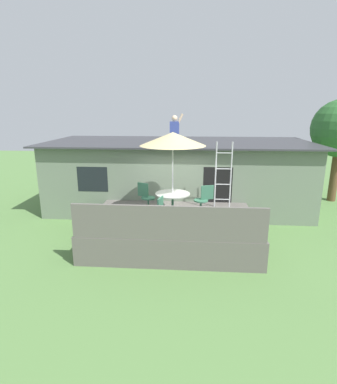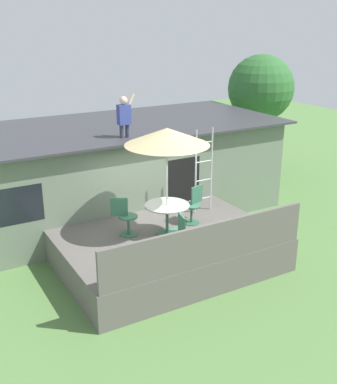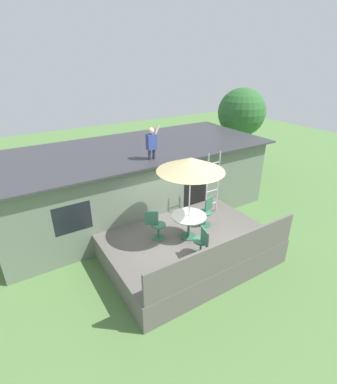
{
  "view_description": "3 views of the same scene",
  "coord_description": "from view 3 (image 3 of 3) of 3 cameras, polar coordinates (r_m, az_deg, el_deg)",
  "views": [
    {
      "loc": [
        0.55,
        -8.84,
        3.98
      ],
      "look_at": [
        -0.18,
        0.76,
        1.37
      ],
      "focal_mm": 28.79,
      "sensor_mm": 36.0,
      "label": 1
    },
    {
      "loc": [
        -5.12,
        -9.01,
        5.57
      ],
      "look_at": [
        0.33,
        0.48,
        1.64
      ],
      "focal_mm": 45.06,
      "sensor_mm": 36.0,
      "label": 2
    },
    {
      "loc": [
        -4.42,
        -5.99,
        5.82
      ],
      "look_at": [
        -0.08,
        0.98,
        1.93
      ],
      "focal_mm": 26.97,
      "sensor_mm": 36.0,
      "label": 3
    }
  ],
  "objects": [
    {
      "name": "ground_plane",
      "position": [
        9.45,
        3.64,
        -12.73
      ],
      "size": [
        40.0,
        40.0,
        0.0
      ],
      "primitive_type": "plane",
      "color": "#567F42"
    },
    {
      "name": "backyard_tree",
      "position": [
        15.87,
        14.24,
        14.87
      ],
      "size": [
        2.44,
        2.44,
        4.39
      ],
      "color": "brown",
      "rests_on": "ground"
    },
    {
      "name": "patio_chair_near",
      "position": [
        7.96,
        6.67,
        -9.79
      ],
      "size": [
        0.44,
        0.61,
        0.92
      ],
      "rotation": [
        0.0,
        0.0,
        1.34
      ],
      "color": "#33664C",
      "rests_on": "deck"
    },
    {
      "name": "person_figure",
      "position": [
        9.46,
        -3.34,
        9.99
      ],
      "size": [
        0.47,
        0.2,
        1.11
      ],
      "color": "#33384C",
      "rests_on": "house"
    },
    {
      "name": "patio_table",
      "position": [
        8.64,
        4.01,
        -5.61
      ],
      "size": [
        1.04,
        1.04,
        0.74
      ],
      "color": "#33664C",
      "rests_on": "deck"
    },
    {
      "name": "patio_umbrella",
      "position": [
        7.88,
        4.4,
        5.45
      ],
      "size": [
        1.9,
        1.9,
        2.54
      ],
      "color": "silver",
      "rests_on": "deck"
    },
    {
      "name": "deck_railing",
      "position": [
        7.64,
        11.64,
        -11.98
      ],
      "size": [
        4.85,
        0.08,
        0.9
      ],
      "primitive_type": "cube",
      "color": "#605B56",
      "rests_on": "deck"
    },
    {
      "name": "house",
      "position": [
        11.46,
        -6.61,
        2.28
      ],
      "size": [
        10.5,
        4.5,
        2.71
      ],
      "color": "slate",
      "rests_on": "ground"
    },
    {
      "name": "patio_chair_right",
      "position": [
        9.41,
        7.51,
        -3.9
      ],
      "size": [
        0.61,
        0.44,
        0.92
      ],
      "rotation": [
        0.0,
        0.0,
        -2.82
      ],
      "color": "#33664C",
      "rests_on": "deck"
    },
    {
      "name": "step_ladder",
      "position": [
        9.84,
        8.7,
        1.57
      ],
      "size": [
        0.52,
        0.04,
        2.2
      ],
      "color": "silver",
      "rests_on": "deck"
    },
    {
      "name": "patio_chair_left",
      "position": [
        8.64,
        -2.49,
        -6.56
      ],
      "size": [
        0.58,
        0.44,
        0.92
      ],
      "rotation": [
        0.0,
        0.0,
        -0.49
      ],
      "color": "#33664C",
      "rests_on": "deck"
    },
    {
      "name": "deck",
      "position": [
        9.21,
        3.71,
        -10.77
      ],
      "size": [
        4.95,
        3.59,
        0.8
      ],
      "primitive_type": "cube",
      "color": "#605B56",
      "rests_on": "ground"
    }
  ]
}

